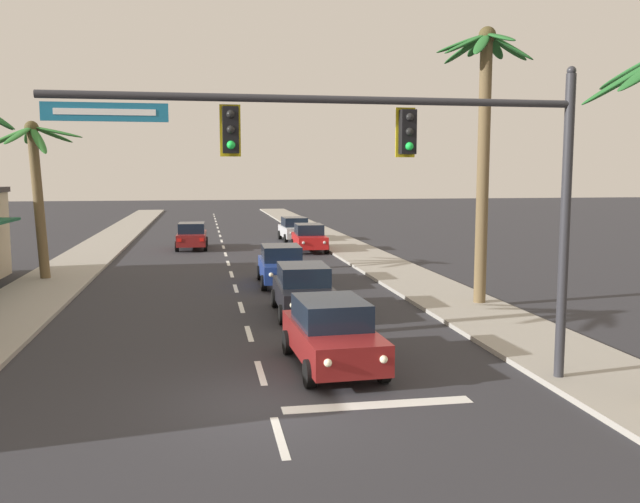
{
  "coord_description": "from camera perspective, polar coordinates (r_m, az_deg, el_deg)",
  "views": [
    {
      "loc": [
        -1.3,
        -13.5,
        4.74
      ],
      "look_at": [
        2.5,
        8.0,
        2.2
      ],
      "focal_mm": 37.45,
      "sensor_mm": 36.0,
      "label": 1
    }
  ],
  "objects": [
    {
      "name": "ground_plane",
      "position": [
        14.37,
        -4.37,
        -12.65
      ],
      "size": [
        220.0,
        220.0,
        0.0
      ],
      "primitive_type": "plane",
      "color": "#2D2D33"
    },
    {
      "name": "sidewalk_right",
      "position": [
        35.03,
        5.14,
        -1.05
      ],
      "size": [
        3.2,
        110.0,
        0.14
      ],
      "primitive_type": "cube",
      "color": "#9E998E",
      "rests_on": "ground"
    },
    {
      "name": "sidewalk_left",
      "position": [
        34.45,
        -20.79,
        -1.59
      ],
      "size": [
        3.2,
        110.0,
        0.14
      ],
      "primitive_type": "cube",
      "color": "#9E998E",
      "rests_on": "ground"
    },
    {
      "name": "lane_markings",
      "position": [
        33.07,
        -6.89,
        -1.64
      ],
      "size": [
        4.28,
        86.25,
        0.01
      ],
      "color": "silver",
      "rests_on": "ground"
    },
    {
      "name": "traffic_signal_mast",
      "position": [
        14.32,
        7.78,
        7.73
      ],
      "size": [
        11.17,
        0.41,
        7.07
      ],
      "color": "#2D2D33",
      "rests_on": "ground"
    },
    {
      "name": "sedan_lead_at_stop_bar",
      "position": [
        16.52,
        1.02,
        -6.97
      ],
      "size": [
        2.1,
        4.51,
        1.68
      ],
      "color": "maroon",
      "rests_on": "ground"
    },
    {
      "name": "sedan_third_in_queue",
      "position": [
        22.62,
        -1.41,
        -3.26
      ],
      "size": [
        2.02,
        4.48,
        1.68
      ],
      "color": "black",
      "rests_on": "ground"
    },
    {
      "name": "sedan_fifth_in_queue",
      "position": [
        28.77,
        -3.31,
        -1.14
      ],
      "size": [
        2.03,
        4.48,
        1.68
      ],
      "color": "navy",
      "rests_on": "ground"
    },
    {
      "name": "sedan_oncoming_far",
      "position": [
        43.06,
        -10.9,
        1.34
      ],
      "size": [
        2.02,
        4.48,
        1.68
      ],
      "color": "maroon",
      "rests_on": "ground"
    },
    {
      "name": "sedan_parked_nearest_kerb",
      "position": [
        41.04,
        -0.93,
        1.21
      ],
      "size": [
        2.05,
        4.49,
        1.68
      ],
      "color": "red",
      "rests_on": "ground"
    },
    {
      "name": "sedan_parked_mid_kerb",
      "position": [
        47.45,
        -2.19,
        1.94
      ],
      "size": [
        2.04,
        4.49,
        1.68
      ],
      "color": "silver",
      "rests_on": "ground"
    },
    {
      "name": "palm_left_second",
      "position": [
        31.84,
        -23.16,
        6.23
      ],
      "size": [
        4.29,
        4.26,
        7.04
      ],
      "color": "brown",
      "rests_on": "ground"
    },
    {
      "name": "palm_right_second",
      "position": [
        24.48,
        13.83,
        10.64
      ],
      "size": [
        3.44,
        3.58,
        9.8
      ],
      "color": "brown",
      "rests_on": "ground"
    }
  ]
}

